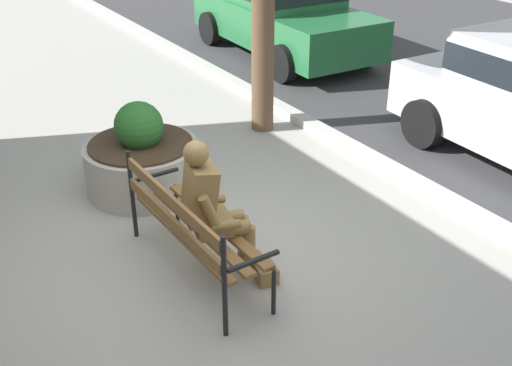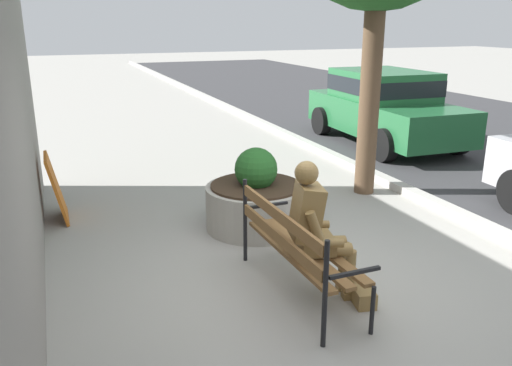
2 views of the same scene
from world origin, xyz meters
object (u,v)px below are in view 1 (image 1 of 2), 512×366
park_bench (189,224)px  concrete_planter (142,160)px  bronze_statue_seated (217,213)px  parked_car_green (282,9)px

park_bench → concrete_planter: (-1.76, 0.30, -0.18)m
bronze_statue_seated → park_bench: bearing=-124.9°
bronze_statue_seated → concrete_planter: (-1.91, 0.09, -0.31)m
park_bench → bronze_statue_seated: bearing=55.1°
park_bench → parked_car_green: 7.09m
park_bench → bronze_statue_seated: size_ratio=1.32×
parked_car_green → bronze_statue_seated: bearing=-39.2°
park_bench → concrete_planter: concrete_planter is taller
concrete_planter → park_bench: bearing=-9.6°
bronze_statue_seated → parked_car_green: (-5.47, 4.47, 0.17)m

